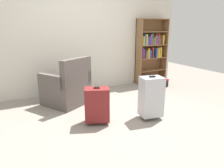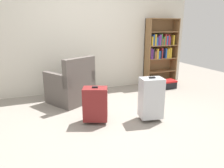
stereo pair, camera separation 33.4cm
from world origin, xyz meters
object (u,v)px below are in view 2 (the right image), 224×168
at_px(suitcase_dark_red, 95,104).
at_px(suitcase_silver, 151,98).
at_px(storage_box, 166,84).
at_px(bookshelf, 160,50).
at_px(mug, 101,97).
at_px(armchair, 71,87).

bearing_deg(suitcase_dark_red, suitcase_silver, -15.17).
relative_size(storage_box, suitcase_silver, 0.70).
relative_size(bookshelf, mug, 13.53).
relative_size(armchair, storage_box, 1.95).
xyz_separation_m(storage_box, suitcase_silver, (-1.27, -1.37, 0.26)).
xyz_separation_m(bookshelf, suitcase_dark_red, (-2.19, -1.59, -0.56)).
bearing_deg(suitcase_silver, mug, 109.67).
xyz_separation_m(storage_box, suitcase_dark_red, (-2.11, -1.14, 0.20)).
distance_m(armchair, mug, 0.64).
distance_m(armchair, suitcase_silver, 1.61).
relative_size(armchair, mug, 7.97).
distance_m(mug, suitcase_dark_red, 1.08).
relative_size(bookshelf, suitcase_silver, 2.31).
distance_m(mug, storage_box, 1.71).
bearing_deg(bookshelf, armchair, -166.65).
relative_size(bookshelf, storage_box, 3.32).
relative_size(storage_box, suitcase_dark_red, 0.84).
xyz_separation_m(bookshelf, armchair, (-2.36, -0.56, -0.55)).
distance_m(bookshelf, suitcase_dark_red, 2.76).
bearing_deg(storage_box, armchair, -177.11).
height_order(mug, suitcase_silver, suitcase_silver).
distance_m(storage_box, suitcase_dark_red, 2.41).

